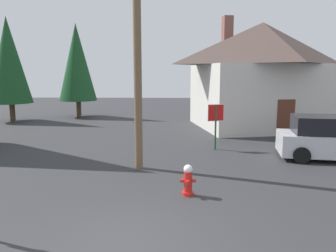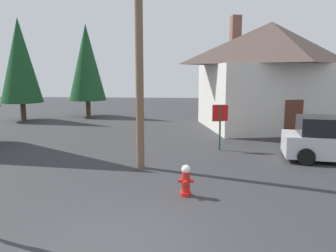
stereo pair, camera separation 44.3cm
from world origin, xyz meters
TOP-DOWN VIEW (x-y plane):
  - ground_plane at (0.00, 0.00)m, footprint 80.00×80.00m
  - fire_hydrant at (1.23, 2.59)m, footprint 0.44×0.38m
  - utility_pole at (-0.47, 5.24)m, footprint 1.60×0.28m
  - stop_sign_far at (2.60, 8.30)m, footprint 0.73×0.20m
  - house at (6.11, 14.85)m, footprint 9.34×8.48m
  - parked_car at (7.14, 6.76)m, footprint 4.65×2.61m
  - pine_tree_mid_left at (-10.89, 16.74)m, footprint 2.91×2.91m
  - pine_tree_short_left at (-6.90, 19.36)m, footprint 2.87×2.87m

SIDE VIEW (x-z plane):
  - ground_plane at x=0.00m, z-range -0.10..0.00m
  - fire_hydrant at x=1.23m, z-range -0.01..0.88m
  - parked_car at x=7.14m, z-range -0.04..1.67m
  - stop_sign_far at x=2.60m, z-range 0.43..2.47m
  - house at x=6.11m, z-range -0.13..6.86m
  - pine_tree_short_left at x=-6.90m, z-range 0.63..7.80m
  - pine_tree_mid_left at x=-10.89m, z-range 0.64..7.91m
  - utility_pole at x=-0.47m, z-range 0.18..9.24m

